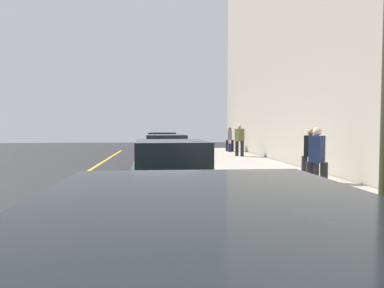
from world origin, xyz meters
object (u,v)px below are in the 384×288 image
object	(u,v)px
parked_car_red	(162,145)
pedestrian_grey_coat	(230,138)
pedestrian_olive_coat	(240,139)
rolling_suitcase	(230,147)
pedestrian_navy_coat	(317,158)
pedestrian_black_coat	(310,153)
parked_car_green	(171,172)
parked_car_navy	(166,152)

from	to	relation	value
parked_car_red	pedestrian_grey_coat	world-z (taller)	pedestrian_grey_coat
pedestrian_olive_coat	rolling_suitcase	xyz separation A→B (m)	(3.58, -0.17, -0.68)
pedestrian_olive_coat	parked_car_red	bearing A→B (deg)	71.43
pedestrian_navy_coat	rolling_suitcase	size ratio (longest dim) A/B	1.80
parked_car_red	pedestrian_olive_coat	distance (m)	4.72
pedestrian_black_coat	parked_car_green	bearing A→B (deg)	115.34
pedestrian_black_coat	pedestrian_olive_coat	bearing A→B (deg)	0.17
parked_car_red	pedestrian_navy_coat	size ratio (longest dim) A/B	2.56
parked_car_navy	rolling_suitcase	xyz separation A→B (m)	(8.47, -4.51, -0.32)
pedestrian_black_coat	rolling_suitcase	bearing A→B (deg)	-0.65
pedestrian_black_coat	rolling_suitcase	world-z (taller)	pedestrian_black_coat
parked_car_green	pedestrian_navy_coat	xyz separation A→B (m)	(0.27, -3.73, 0.29)
pedestrian_navy_coat	parked_car_red	bearing A→B (deg)	16.99
parked_car_navy	parked_car_green	bearing A→B (deg)	179.72
parked_car_red	pedestrian_black_coat	size ratio (longest dim) A/B	2.62
parked_car_navy	pedestrian_black_coat	size ratio (longest dim) A/B	2.64
parked_car_green	rolling_suitcase	world-z (taller)	parked_car_green
pedestrian_olive_coat	pedestrian_black_coat	bearing A→B (deg)	-179.83
parked_car_red	pedestrian_olive_coat	size ratio (longest dim) A/B	2.35
parked_car_red	parked_car_green	bearing A→B (deg)	-179.58
parked_car_green	rolling_suitcase	distance (m)	15.57
parked_car_navy	pedestrian_navy_coat	xyz separation A→B (m)	(-6.15, -3.70, 0.29)
pedestrian_navy_coat	rolling_suitcase	xyz separation A→B (m)	(14.61, -0.81, -0.60)
pedestrian_grey_coat	rolling_suitcase	bearing A→B (deg)	167.59
parked_car_navy	parked_car_red	size ratio (longest dim) A/B	1.01
parked_car_green	parked_car_navy	world-z (taller)	same
parked_car_green	pedestrian_grey_coat	xyz separation A→B (m)	(15.28, -4.63, 0.29)
pedestrian_navy_coat	pedestrian_black_coat	xyz separation A→B (m)	(1.81, -0.66, -0.02)
rolling_suitcase	parked_car_red	bearing A→B (deg)	114.19
pedestrian_grey_coat	pedestrian_olive_coat	bearing A→B (deg)	176.24
parked_car_red	parked_car_navy	bearing A→B (deg)	-178.87
rolling_suitcase	pedestrian_olive_coat	bearing A→B (deg)	177.22
parked_car_green	pedestrian_black_coat	distance (m)	4.87
pedestrian_olive_coat	pedestrian_navy_coat	world-z (taller)	pedestrian_olive_coat
pedestrian_navy_coat	pedestrian_black_coat	world-z (taller)	pedestrian_navy_coat
parked_car_green	parked_car_navy	bearing A→B (deg)	-0.28
pedestrian_navy_coat	rolling_suitcase	world-z (taller)	pedestrian_navy_coat
parked_car_red	pedestrian_black_coat	distance (m)	11.63
pedestrian_black_coat	pedestrian_grey_coat	size ratio (longest dim) A/B	0.97
parked_car_green	pedestrian_grey_coat	world-z (taller)	pedestrian_grey_coat
rolling_suitcase	pedestrian_black_coat	bearing A→B (deg)	179.35
parked_car_navy	pedestrian_black_coat	distance (m)	6.16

